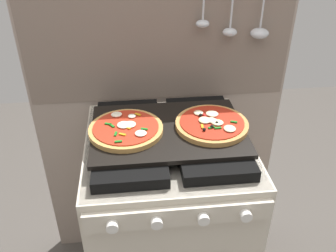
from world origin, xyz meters
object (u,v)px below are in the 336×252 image
object	(u,v)px
stove	(168,221)
pizza_right	(212,124)
pizza_left	(126,129)
baking_tray	(168,130)

from	to	relation	value
stove	pizza_right	world-z (taller)	pizza_right
pizza_left	baking_tray	bearing A→B (deg)	1.97
baking_tray	pizza_right	bearing A→B (deg)	-1.87
baking_tray	pizza_left	bearing A→B (deg)	-178.03
pizza_left	pizza_right	distance (m)	0.30
pizza_left	stove	bearing A→B (deg)	1.33
pizza_left	pizza_right	size ratio (longest dim) A/B	1.00
stove	pizza_right	xyz separation A→B (m)	(0.16, -0.00, 0.48)
stove	pizza_left	world-z (taller)	pizza_left
baking_tray	pizza_right	xyz separation A→B (m)	(0.16, -0.01, 0.02)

